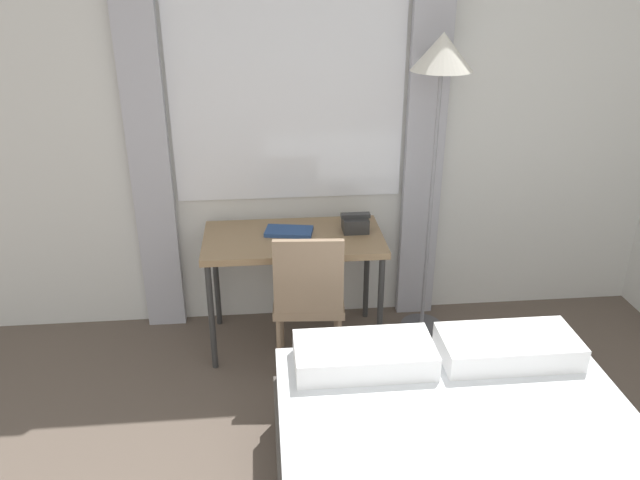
% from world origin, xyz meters
% --- Properties ---
extents(wall_back_with_window, '(5.50, 0.13, 2.70)m').
position_xyz_m(wall_back_with_window, '(-0.02, 3.29, 1.35)').
color(wall_back_with_window, silver).
rests_on(wall_back_with_window, ground_plane).
extents(desk, '(1.07, 0.57, 0.73)m').
position_xyz_m(desk, '(-0.15, 2.92, 0.66)').
color(desk, '#937551').
rests_on(desk, ground_plane).
extents(desk_chair, '(0.43, 0.43, 0.89)m').
position_xyz_m(desk_chair, '(-0.08, 2.61, 0.50)').
color(desk_chair, '#8C7259').
rests_on(desk_chair, ground_plane).
extents(standing_lamp, '(0.35, 0.35, 1.87)m').
position_xyz_m(standing_lamp, '(0.69, 2.98, 1.60)').
color(standing_lamp, '#4C4C51').
rests_on(standing_lamp, ground_plane).
extents(telephone, '(0.18, 0.14, 0.11)m').
position_xyz_m(telephone, '(0.23, 2.97, 0.78)').
color(telephone, '#2D2D2D').
rests_on(telephone, desk).
extents(book, '(0.30, 0.21, 0.02)m').
position_xyz_m(book, '(-0.17, 2.97, 0.74)').
color(book, navy).
rests_on(book, desk).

